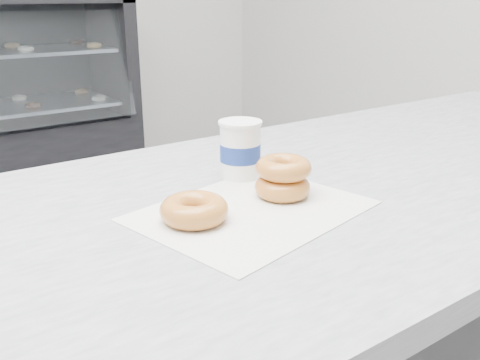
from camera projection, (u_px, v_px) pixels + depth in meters
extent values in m
cube|color=#B4B4B8|center=(83.00, 256.00, 0.73)|extent=(3.06, 0.76, 0.04)
cube|color=black|center=(110.00, 50.00, 3.44)|extent=(0.08, 0.70, 0.75)
cube|color=silver|center=(252.00, 211.00, 0.83)|extent=(0.39, 0.32, 0.00)
torus|color=orange|center=(194.00, 210.00, 0.78)|extent=(0.13, 0.13, 0.04)
torus|color=orange|center=(282.00, 187.00, 0.88)|extent=(0.09, 0.09, 0.03)
torus|color=orange|center=(284.00, 168.00, 0.87)|extent=(0.10, 0.10, 0.03)
cylinder|color=white|center=(240.00, 149.00, 0.96)|extent=(0.09, 0.09, 0.10)
cylinder|color=white|center=(240.00, 123.00, 0.95)|extent=(0.08, 0.08, 0.01)
cylinder|color=navy|center=(240.00, 152.00, 0.97)|extent=(0.09, 0.09, 0.03)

